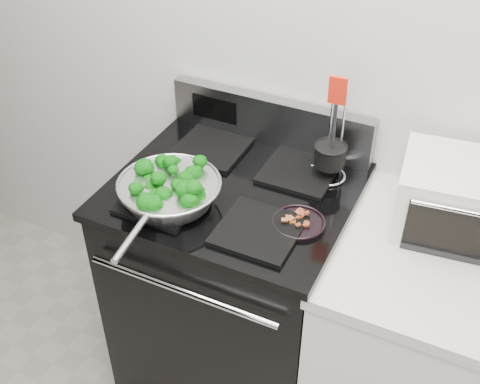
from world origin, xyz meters
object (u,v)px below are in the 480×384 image
Objects in this scene: utensil_holder at (329,161)px; toaster_oven at (465,200)px; bacon_plate at (299,220)px; skillet at (169,191)px; gas_range at (234,283)px.

toaster_oven is at bearing -8.04° from utensil_holder.
utensil_holder is (-0.00, 0.27, 0.05)m from bacon_plate.
skillet is 0.54m from utensil_holder.
skillet is 1.38× the size of utensil_holder.
toaster_oven reaches higher than skillet.
bacon_plate is at bearing 4.59° from skillet.
utensil_holder is 0.44m from toaster_oven.
gas_range is 0.90m from toaster_oven.
skillet is (-0.14, -0.17, 0.51)m from gas_range.
utensil_holder is (0.27, 0.19, 0.53)m from gas_range.
gas_range reaches higher than bacon_plate.
bacon_plate is at bearing -92.46° from utensil_holder.
utensil_holder is at bearing 34.93° from gas_range.
gas_range is at bearing 43.46° from skillet.
skillet is 0.91m from toaster_oven.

